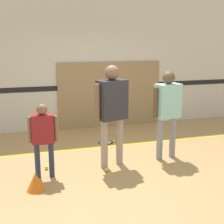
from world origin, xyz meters
name	(u,v)px	position (x,y,z in m)	size (l,w,h in m)	color
ground_plane	(120,165)	(0.00, 0.00, 0.00)	(16.00, 16.00, 0.00)	tan
wall_back	(87,64)	(0.00, 2.61, 1.60)	(16.00, 0.07, 3.20)	silver
wall_panel	(110,94)	(0.56, 2.55, 0.81)	(2.63, 0.05, 1.63)	#9E7F56
floor_stripe	(105,146)	(0.00, 1.03, 0.00)	(14.40, 0.10, 0.01)	yellow
person_instructor	(112,105)	(-0.14, 0.02, 1.08)	(0.64, 0.41, 1.75)	tan
person_student_left	(43,133)	(-1.31, -0.14, 0.74)	(0.45, 0.21, 1.20)	#2D334C
person_student_right	(168,105)	(0.92, 0.08, 1.00)	(0.61, 0.33, 1.62)	gray
racket_spare_on_floor	(106,142)	(0.09, 1.25, 0.01)	(0.56, 0.34, 0.03)	#28282D
tennis_ball_near_instructor	(107,170)	(-0.30, -0.21, 0.03)	(0.07, 0.07, 0.07)	#CCE038
tennis_ball_by_spare_racket	(114,141)	(0.25, 1.19, 0.03)	(0.07, 0.07, 0.07)	#CCE038
tennis_ball_stray_left	(159,157)	(0.78, 0.06, 0.03)	(0.07, 0.07, 0.07)	#CCE038
tennis_ball_stray_right	(46,168)	(-1.27, 0.16, 0.03)	(0.07, 0.07, 0.07)	#CCE038
training_cone	(36,182)	(-1.48, -0.57, 0.14)	(0.27, 0.27, 0.28)	orange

